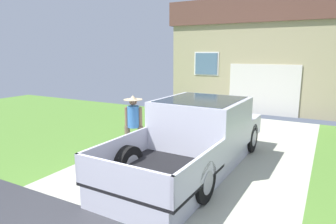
{
  "coord_description": "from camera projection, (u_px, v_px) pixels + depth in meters",
  "views": [
    {
      "loc": [
        2.77,
        -3.57,
        2.73
      ],
      "look_at": [
        -0.76,
        2.9,
        1.24
      ],
      "focal_mm": 31.69,
      "sensor_mm": 36.0,
      "label": 1
    }
  ],
  "objects": [
    {
      "name": "person_with_hat",
      "position": [
        134.0,
        122.0,
        7.62
      ],
      "size": [
        0.48,
        0.48,
        1.67
      ],
      "rotation": [
        0.0,
        0.0,
        0.37
      ],
      "color": "brown",
      "rests_on": "ground"
    },
    {
      "name": "house_with_garage",
      "position": [
        272.0,
        55.0,
        15.55
      ],
      "size": [
        8.79,
        6.37,
        5.11
      ],
      "color": "tan",
      "rests_on": "ground"
    },
    {
      "name": "handbag",
      "position": [
        125.0,
        153.0,
        7.73
      ],
      "size": [
        0.3,
        0.16,
        0.44
      ],
      "color": "#232328",
      "rests_on": "ground"
    },
    {
      "name": "pickup_truck",
      "position": [
        199.0,
        135.0,
        7.3
      ],
      "size": [
        2.16,
        5.35,
        1.61
      ],
      "rotation": [
        0.0,
        0.0,
        -0.02
      ],
      "color": "silver",
      "rests_on": "ground"
    }
  ]
}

